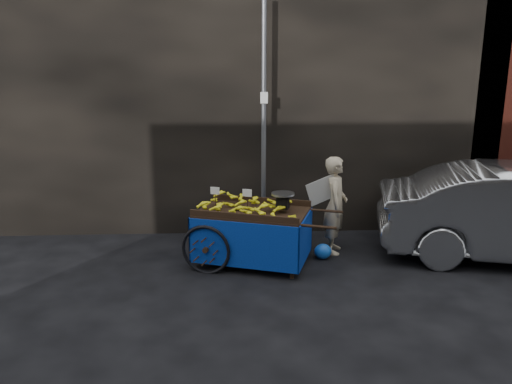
{
  "coord_description": "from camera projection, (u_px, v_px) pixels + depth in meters",
  "views": [
    {
      "loc": [
        -0.24,
        -6.91,
        2.88
      ],
      "look_at": [
        0.13,
        0.5,
        1.02
      ],
      "focal_mm": 35.0,
      "sensor_mm": 36.0,
      "label": 1
    }
  ],
  "objects": [
    {
      "name": "ground",
      "position": [
        249.0,
        267.0,
        7.41
      ],
      "size": [
        80.0,
        80.0,
        0.0
      ],
      "primitive_type": "plane",
      "color": "black",
      "rests_on": "ground"
    },
    {
      "name": "vendor",
      "position": [
        335.0,
        205.0,
        7.83
      ],
      "size": [
        0.75,
        0.63,
        1.55
      ],
      "rotation": [
        0.0,
        0.0,
        1.36
      ],
      "color": "tan",
      "rests_on": "ground"
    },
    {
      "name": "building_wall",
      "position": [
        264.0,
        88.0,
        9.34
      ],
      "size": [
        13.5,
        2.0,
        5.0
      ],
      "color": "black",
      "rests_on": "ground"
    },
    {
      "name": "banana_cart",
      "position": [
        249.0,
        216.0,
        7.39
      ],
      "size": [
        2.39,
        1.62,
        1.2
      ],
      "rotation": [
        0.0,
        0.0,
        -0.33
      ],
      "color": "black",
      "rests_on": "ground"
    },
    {
      "name": "street_pole",
      "position": [
        264.0,
        122.0,
        8.19
      ],
      "size": [
        0.12,
        0.1,
        4.0
      ],
      "color": "slate",
      "rests_on": "ground"
    },
    {
      "name": "plastic_bag",
      "position": [
        323.0,
        251.0,
        7.68
      ],
      "size": [
        0.27,
        0.21,
        0.24
      ],
      "primitive_type": "ellipsoid",
      "color": "blue",
      "rests_on": "ground"
    }
  ]
}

